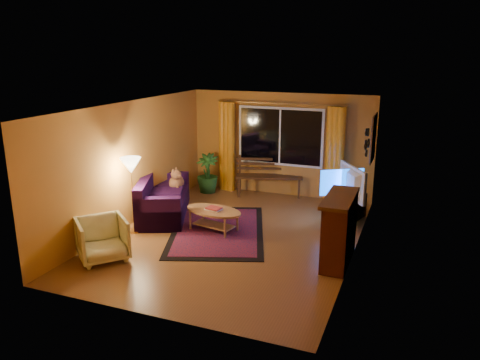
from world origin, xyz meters
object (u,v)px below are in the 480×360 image
(bench, at_px, (269,186))
(floor_lamp, at_px, (133,195))
(coffee_table, at_px, (214,220))
(armchair, at_px, (102,237))
(tv_console, at_px, (345,210))
(sofa, at_px, (164,195))

(bench, bearing_deg, floor_lamp, -135.14)
(coffee_table, bearing_deg, armchair, -122.79)
(bench, height_order, tv_console, tv_console)
(coffee_table, xyz_separation_m, tv_console, (2.34, 1.46, 0.04))
(bench, bearing_deg, coffee_table, -113.50)
(coffee_table, relative_size, tv_console, 0.98)
(floor_lamp, distance_m, tv_console, 4.33)
(sofa, relative_size, tv_console, 1.75)
(coffee_table, bearing_deg, floor_lamp, -156.71)
(bench, distance_m, armchair, 4.76)
(sofa, distance_m, tv_console, 3.86)
(floor_lamp, xyz_separation_m, tv_console, (3.77, 2.08, -0.49))
(armchair, bearing_deg, floor_lamp, 50.81)
(armchair, bearing_deg, coffee_table, 8.27)
(armchair, bearing_deg, bench, 22.53)
(floor_lamp, xyz_separation_m, coffee_table, (1.43, 0.62, -0.53))
(sofa, distance_m, floor_lamp, 1.13)
(bench, height_order, floor_lamp, floor_lamp)
(floor_lamp, bearing_deg, tv_console, 28.91)
(bench, distance_m, coffee_table, 2.64)
(bench, height_order, sofa, sofa)
(armchair, distance_m, floor_lamp, 1.33)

